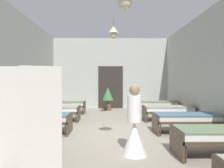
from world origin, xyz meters
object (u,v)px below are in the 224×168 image
at_px(bed_left_row_2, 38,119).
at_px(bed_right_row_4, 157,104).
at_px(bed_left_row_1, 6,136).
at_px(bed_right_row_2, 186,118).
at_px(bed_right_row_3, 168,110).
at_px(bed_right_row_1, 221,135).
at_px(privacy_screen, 2,147).
at_px(bed_left_row_4, 65,104).
at_px(nurse_near_aisle, 134,130).
at_px(potted_plant, 108,95).
at_px(bed_left_row_3, 55,110).

distance_m(bed_left_row_2, bed_right_row_4, 5.81).
bearing_deg(bed_left_row_1, bed_left_row_2, 90.00).
xyz_separation_m(bed_right_row_2, bed_right_row_3, (0.00, 1.90, 0.00)).
bearing_deg(bed_right_row_3, bed_right_row_2, -90.00).
bearing_deg(bed_right_row_2, bed_right_row_1, -90.00).
bearing_deg(privacy_screen, bed_right_row_4, 63.93).
bearing_deg(bed_left_row_4, nurse_near_aisle, -65.02).
height_order(bed_right_row_1, bed_right_row_4, same).
bearing_deg(bed_left_row_2, bed_right_row_3, 23.35).
height_order(bed_right_row_3, privacy_screen, privacy_screen).
bearing_deg(bed_right_row_3, bed_left_row_4, 156.65).
bearing_deg(bed_right_row_1, nurse_near_aisle, 177.17).
distance_m(bed_right_row_1, nurse_near_aisle, 1.79).
bearing_deg(nurse_near_aisle, bed_left_row_4, -86.62).
bearing_deg(potted_plant, bed_right_row_3, -51.66).
height_order(nurse_near_aisle, privacy_screen, privacy_screen).
height_order(bed_left_row_3, potted_plant, potted_plant).
bearing_deg(bed_left_row_1, bed_left_row_4, 90.00).
height_order(bed_left_row_2, bed_right_row_4, same).
bearing_deg(bed_left_row_2, privacy_screen, -76.38).
relative_size(bed_left_row_1, potted_plant, 1.54).
relative_size(bed_right_row_4, privacy_screen, 1.12).
relative_size(bed_left_row_3, privacy_screen, 1.12).
bearing_deg(bed_right_row_4, potted_plant, 155.43).
height_order(bed_left_row_2, bed_right_row_3, same).
distance_m(bed_left_row_1, bed_left_row_2, 1.90).
bearing_deg(bed_right_row_3, bed_left_row_1, -139.19).
xyz_separation_m(bed_right_row_3, nurse_near_aisle, (-1.79, -3.71, 0.09)).
xyz_separation_m(bed_left_row_2, bed_right_row_3, (4.40, 1.90, 0.00)).
bearing_deg(bed_right_row_3, bed_right_row_4, 90.00).
relative_size(bed_right_row_1, bed_right_row_2, 1.00).
height_order(bed_left_row_1, nurse_near_aisle, nurse_near_aisle).
bearing_deg(privacy_screen, bed_right_row_1, 28.36).
relative_size(bed_right_row_1, bed_left_row_4, 1.00).
bearing_deg(potted_plant, bed_left_row_3, -124.50).
distance_m(bed_left_row_1, bed_right_row_3, 5.81).
bearing_deg(bed_right_row_3, bed_left_row_3, 180.00).
bearing_deg(bed_left_row_1, bed_right_row_4, 52.33).
xyz_separation_m(bed_right_row_4, potted_plant, (-2.35, 1.08, 0.35)).
distance_m(bed_right_row_3, bed_left_row_4, 4.79).
relative_size(bed_right_row_1, bed_right_row_4, 1.00).
bearing_deg(bed_right_row_3, bed_left_row_2, -156.65).
xyz_separation_m(bed_left_row_4, nurse_near_aisle, (2.61, -5.61, 0.09)).
height_order(bed_right_row_2, bed_right_row_4, same).
relative_size(bed_right_row_1, bed_left_row_2, 1.00).
distance_m(bed_right_row_2, privacy_screen, 5.24).
height_order(bed_right_row_3, bed_right_row_4, same).
distance_m(bed_left_row_4, privacy_screen, 7.79).
relative_size(bed_left_row_3, potted_plant, 1.54).
distance_m(bed_left_row_3, nurse_near_aisle, 4.54).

